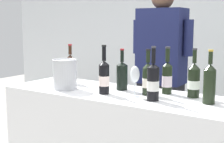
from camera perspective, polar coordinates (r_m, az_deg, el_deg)
name	(u,v)px	position (r m, az deg, el deg)	size (l,w,h in m)	color
wine_bottle_0	(194,80)	(2.24, 14.28, -1.50)	(0.08, 0.08, 0.33)	black
wine_bottle_1	(209,83)	(2.09, 16.88, -1.94)	(0.08, 0.08, 0.34)	black
wine_bottle_2	(148,78)	(2.27, 6.35, -1.24)	(0.08, 0.08, 0.32)	black
wine_bottle_3	(167,77)	(2.32, 9.72, -0.98)	(0.07, 0.07, 0.34)	black
wine_bottle_4	(104,77)	(2.29, -1.42, -0.95)	(0.08, 0.08, 0.35)	black
wine_bottle_5	(122,75)	(2.43, 1.78, -0.62)	(0.08, 0.08, 0.31)	black
wine_bottle_6	(153,82)	(2.10, 7.28, -1.81)	(0.08, 0.08, 0.35)	black
wine_bottle_7	(70,68)	(2.73, -7.38, 0.65)	(0.07, 0.07, 0.33)	black
wine_glass	(135,76)	(2.19, 4.06, -0.75)	(0.07, 0.07, 0.21)	silver
ice_bucket	(65,74)	(2.48, -8.35, -0.44)	(0.19, 0.19, 0.23)	silver
person_server	(161,90)	(2.87, 8.61, -3.30)	(0.55, 0.24, 1.75)	black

